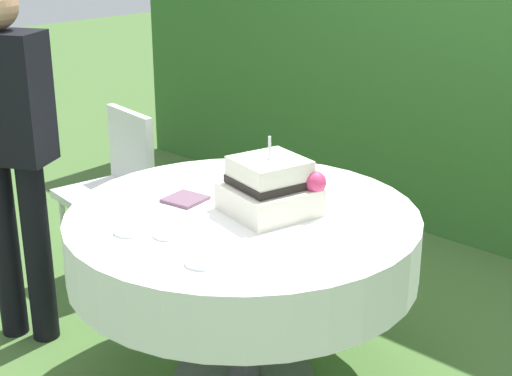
% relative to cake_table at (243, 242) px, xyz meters
% --- Properties ---
extents(foliage_hedge, '(5.64, 0.53, 2.40)m').
position_rel_cake_table_xyz_m(foliage_hedge, '(0.00, 2.14, 0.57)').
color(foliage_hedge, '#336628').
rests_on(foliage_hedge, ground_plane).
extents(cake_table, '(1.38, 1.38, 0.76)m').
position_rel_cake_table_xyz_m(cake_table, '(0.00, 0.00, 0.00)').
color(cake_table, '#4C4C51').
rests_on(cake_table, ground_plane).
extents(wedding_cake, '(0.38, 0.37, 0.31)m').
position_rel_cake_table_xyz_m(wedding_cake, '(0.08, 0.07, 0.23)').
color(wedding_cake, silver).
rests_on(wedding_cake, cake_table).
extents(serving_plate_near, '(0.12, 0.12, 0.01)m').
position_rel_cake_table_xyz_m(serving_plate_near, '(-0.04, -0.34, 0.13)').
color(serving_plate_near, white).
rests_on(serving_plate_near, cake_table).
extents(serving_plate_far, '(0.14, 0.14, 0.01)m').
position_rel_cake_table_xyz_m(serving_plate_far, '(-0.29, 0.32, 0.13)').
color(serving_plate_far, white).
rests_on(serving_plate_far, cake_table).
extents(serving_plate_left, '(0.12, 0.12, 0.01)m').
position_rel_cake_table_xyz_m(serving_plate_left, '(-0.16, -0.42, 0.13)').
color(serving_plate_left, white).
rests_on(serving_plate_left, cake_table).
extents(serving_plate_right, '(0.12, 0.12, 0.01)m').
position_rel_cake_table_xyz_m(serving_plate_right, '(0.22, -0.42, 0.13)').
color(serving_plate_right, white).
rests_on(serving_plate_right, cake_table).
extents(napkin_stack, '(0.17, 0.17, 0.01)m').
position_rel_cake_table_xyz_m(napkin_stack, '(-0.26, -0.07, 0.13)').
color(napkin_stack, '#6B4C60').
rests_on(napkin_stack, cake_table).
extents(garden_chair, '(0.45, 0.45, 0.89)m').
position_rel_cake_table_xyz_m(garden_chair, '(-1.18, 0.26, -0.09)').
color(garden_chair, white).
rests_on(garden_chair, ground_plane).
extents(standing_person, '(0.41, 0.35, 1.60)m').
position_rel_cake_table_xyz_m(standing_person, '(-0.97, -0.42, 0.30)').
color(standing_person, black).
rests_on(standing_person, ground_plane).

